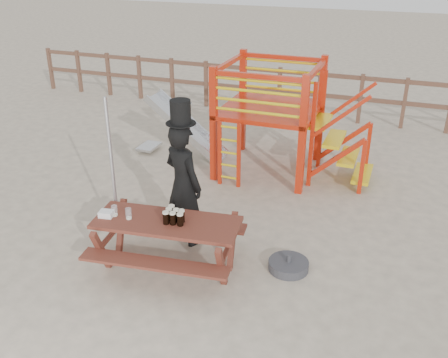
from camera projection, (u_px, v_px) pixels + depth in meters
ground at (179, 268)px, 6.75m from camera, size 60.00×60.00×0.00m
back_fence at (299, 88)px, 12.34m from camera, size 15.09×0.09×1.20m
playground_fort at (265, 116)px, 9.27m from camera, size 4.71×1.84×2.10m
picnic_table at (168, 239)px, 6.56m from camera, size 2.05×1.54×0.73m
man_with_hat at (183, 181)px, 7.00m from camera, size 0.78×0.67×2.14m
metal_pole at (113, 176)px, 6.81m from camera, size 0.05×0.05×2.21m
parasol_base at (288, 265)px, 6.70m from camera, size 0.54×0.54×0.23m
paper_bag at (106, 214)px, 6.53m from camera, size 0.20×0.17×0.08m
stout_pints at (174, 216)px, 6.39m from camera, size 0.28×0.26×0.17m
empty_glasses at (121, 213)px, 6.50m from camera, size 0.30×0.09×0.15m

